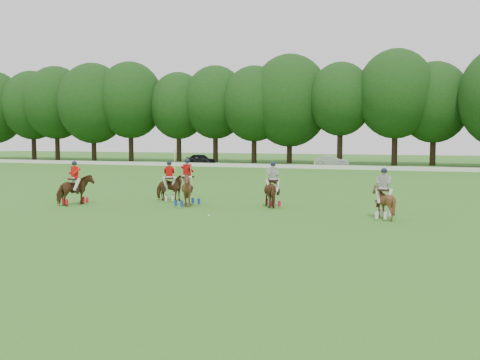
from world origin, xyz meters
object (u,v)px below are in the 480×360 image
(car_mid, at_px, (331,161))
(polo_stripe_a, at_px, (273,191))
(car_left, at_px, (201,159))
(polo_ball, at_px, (209,216))
(polo_red_a, at_px, (75,189))
(polo_red_b, at_px, (169,187))
(polo_stripe_b, at_px, (383,201))
(polo_red_c, at_px, (187,189))

(car_mid, xyz_separation_m, polo_stripe_a, (3.71, -37.06, 0.14))
(car_left, xyz_separation_m, polo_ball, (18.71, -41.21, -0.63))
(polo_red_a, distance_m, polo_red_b, 4.89)
(polo_stripe_b, xyz_separation_m, polo_ball, (-7.23, -1.90, -0.72))
(polo_red_c, bearing_deg, polo_stripe_a, 18.34)
(car_left, bearing_deg, polo_red_a, -149.59)
(polo_red_a, height_order, polo_stripe_b, polo_red_a)
(car_mid, height_order, polo_red_a, polo_red_a)
(polo_red_b, distance_m, polo_ball, 6.19)
(polo_red_b, relative_size, polo_stripe_a, 1.21)
(polo_red_b, xyz_separation_m, polo_red_c, (1.86, -1.66, 0.11))
(polo_red_a, distance_m, polo_ball, 8.15)
(car_left, relative_size, car_mid, 0.99)
(polo_stripe_b, bearing_deg, polo_red_c, 174.60)
(polo_stripe_b, bearing_deg, polo_red_b, 167.34)
(car_mid, distance_m, polo_stripe_b, 40.38)
(polo_red_a, bearing_deg, polo_stripe_a, 16.01)
(car_left, relative_size, polo_stripe_a, 1.76)
(polo_red_c, bearing_deg, polo_red_b, 138.23)
(car_mid, xyz_separation_m, polo_red_a, (-5.99, -39.84, 0.15))
(car_left, relative_size, polo_red_b, 1.46)
(polo_stripe_b, bearing_deg, polo_stripe_a, 157.84)
(polo_red_a, xyz_separation_m, polo_red_b, (3.78, 3.10, -0.04))
(polo_stripe_a, bearing_deg, polo_ball, -112.28)
(polo_red_a, xyz_separation_m, polo_stripe_a, (9.69, 2.78, -0.00))
(car_mid, relative_size, polo_red_c, 1.68)
(car_mid, bearing_deg, polo_stripe_b, -178.12)
(polo_ball, bearing_deg, car_mid, 92.79)
(car_mid, relative_size, polo_stripe_a, 1.79)
(polo_stripe_a, height_order, polo_stripe_b, polo_stripe_a)
(car_left, bearing_deg, polo_ball, -140.23)
(car_left, xyz_separation_m, polo_stripe_b, (25.94, -39.31, 0.09))
(polo_stripe_b, bearing_deg, polo_red_a, -178.00)
(car_mid, relative_size, polo_red_b, 1.48)
(car_left, distance_m, polo_stripe_a, 42.31)
(polo_stripe_a, relative_size, polo_stripe_b, 1.04)
(polo_stripe_a, height_order, polo_ball, polo_stripe_a)
(polo_stripe_b, distance_m, polo_ball, 7.51)
(car_mid, distance_m, polo_red_a, 40.29)
(car_left, height_order, car_mid, car_left)
(polo_red_c, relative_size, polo_ball, 26.69)
(polo_red_b, distance_m, polo_stripe_b, 11.73)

